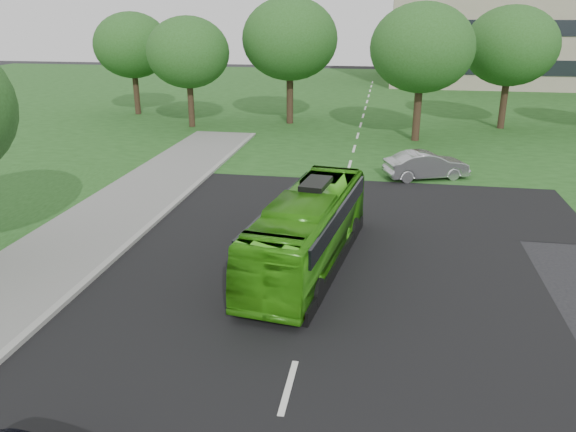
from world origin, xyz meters
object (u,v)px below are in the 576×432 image
(bus, at_px, (308,229))
(sedan, at_px, (426,165))
(tree_park_b, at_px, (290,39))
(tree_park_f, at_px, (132,45))
(tree_park_c, at_px, (422,48))
(tree_park_a, at_px, (188,53))
(tree_park_d, at_px, (511,46))

(bus, height_order, sedan, bus)
(bus, relative_size, sedan, 2.11)
(tree_park_b, xyz_separation_m, sedan, (9.39, -13.79, -5.48))
(tree_park_f, relative_size, sedan, 1.93)
(tree_park_c, height_order, tree_park_f, tree_park_c)
(tree_park_b, distance_m, sedan, 17.56)
(tree_park_c, xyz_separation_m, sedan, (0.17, -9.15, -5.20))
(tree_park_a, distance_m, tree_park_c, 16.31)
(tree_park_a, relative_size, tree_park_b, 0.86)
(tree_park_c, relative_size, bus, 0.98)
(tree_park_d, xyz_separation_m, sedan, (-6.16, -14.47, -5.09))
(tree_park_d, bearing_deg, bus, -112.45)
(tree_park_b, xyz_separation_m, tree_park_d, (15.55, 0.68, -0.38))
(tree_park_a, relative_size, sedan, 1.86)
(tree_park_a, relative_size, bus, 0.88)
(tree_park_a, relative_size, tree_park_c, 0.90)
(tree_park_c, bearing_deg, tree_park_d, 40.06)
(tree_park_b, xyz_separation_m, tree_park_c, (9.22, -4.64, -0.28))
(tree_park_f, bearing_deg, tree_park_d, -2.54)
(tree_park_c, bearing_deg, tree_park_f, 163.61)
(tree_park_d, height_order, sedan, tree_park_d)
(tree_park_d, bearing_deg, tree_park_a, -171.82)
(tree_park_a, distance_m, sedan, 20.35)
(tree_park_c, bearing_deg, tree_park_b, 153.28)
(tree_park_b, height_order, bus, tree_park_b)
(tree_park_b, bearing_deg, bus, -78.96)
(tree_park_a, xyz_separation_m, tree_park_d, (22.49, 3.23, 0.47))
(tree_park_b, distance_m, tree_park_f, 13.37)
(tree_park_d, xyz_separation_m, tree_park_f, (-28.76, 1.28, -0.27))
(tree_park_f, bearing_deg, tree_park_a, -35.73)
(tree_park_c, bearing_deg, tree_park_a, 172.64)
(sedan, bearing_deg, tree_park_c, -19.74)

